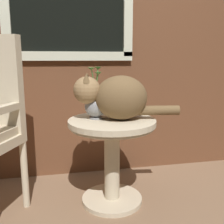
{
  "coord_description": "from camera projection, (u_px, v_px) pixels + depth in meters",
  "views": [
    {
      "loc": [
        -0.28,
        -1.5,
        0.97
      ],
      "look_at": [
        0.06,
        0.14,
        0.63
      ],
      "focal_mm": 42.38,
      "sensor_mm": 36.0,
      "label": 1
    }
  ],
  "objects": [
    {
      "name": "cat",
      "position": [
        117.0,
        97.0,
        1.7
      ],
      "size": [
        0.69,
        0.33,
        0.3
      ],
      "color": "brown",
      "rests_on": "wicker_side_table"
    },
    {
      "name": "wicker_side_table",
      "position": [
        112.0,
        145.0,
        1.76
      ],
      "size": [
        0.57,
        0.57,
        0.58
      ],
      "color": "beige",
      "rests_on": "ground_plane"
    },
    {
      "name": "ground_plane",
      "position": [
        107.0,
        213.0,
        1.69
      ],
      "size": [
        6.0,
        6.0,
        0.0
      ],
      "primitive_type": "plane",
      "color": "#7F6047"
    },
    {
      "name": "pewter_vase_with_ivy",
      "position": [
        96.0,
        103.0,
        1.73
      ],
      "size": [
        0.15,
        0.15,
        0.34
      ],
      "color": "gray",
      "rests_on": "wicker_side_table"
    },
    {
      "name": "back_wall",
      "position": [
        90.0,
        15.0,
        2.08
      ],
      "size": [
        4.0,
        0.07,
        2.6
      ],
      "color": "brown",
      "rests_on": "ground_plane"
    }
  ]
}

